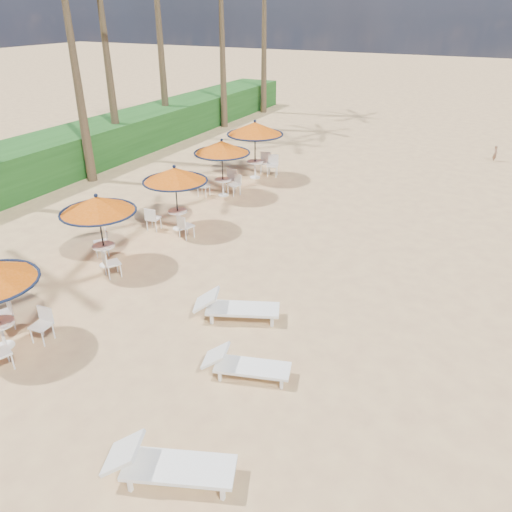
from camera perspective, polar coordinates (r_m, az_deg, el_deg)
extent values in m
plane|color=tan|center=(10.51, -8.77, -16.25)|extent=(160.00, 160.00, 0.00)
cube|color=#194716|center=(25.77, -20.13, 11.27)|extent=(3.00, 40.00, 1.80)
cylinder|color=white|center=(13.00, -26.99, -8.01)|extent=(0.08, 0.08, 0.66)
cylinder|color=black|center=(15.44, -17.26, 2.63)|extent=(0.05, 0.05, 2.22)
cone|color=#CF5712|center=(15.12, -17.70, 5.62)|extent=(2.22, 2.22, 0.48)
torus|color=black|center=(15.20, -17.58, 4.84)|extent=(2.22, 2.22, 0.07)
sphere|color=black|center=(15.03, -17.85, 6.61)|extent=(0.12, 0.12, 0.12)
cylinder|color=white|center=(15.62, -17.03, 1.11)|extent=(0.67, 0.67, 0.04)
cylinder|color=white|center=(15.75, -16.88, 0.07)|extent=(0.08, 0.08, 0.67)
cylinder|color=black|center=(17.53, -9.06, 6.46)|extent=(0.05, 0.05, 2.23)
cone|color=#CF5712|center=(17.25, -9.27, 9.17)|extent=(2.23, 2.23, 0.48)
torus|color=black|center=(17.32, -9.22, 8.47)|extent=(2.23, 2.23, 0.07)
sphere|color=black|center=(17.17, -9.34, 10.07)|extent=(0.12, 0.12, 0.12)
cylinder|color=white|center=(17.70, -8.96, 5.08)|extent=(0.68, 0.68, 0.04)
cylinder|color=white|center=(17.82, -8.89, 4.12)|extent=(0.08, 0.08, 0.68)
cylinder|color=black|center=(20.62, -3.85, 9.91)|extent=(0.05, 0.05, 2.28)
cone|color=#CF5712|center=(20.38, -3.93, 12.31)|extent=(2.28, 2.28, 0.50)
torus|color=black|center=(20.44, -3.91, 11.70)|extent=(2.28, 2.28, 0.07)
sphere|color=black|center=(20.31, -3.95, 13.10)|extent=(0.12, 0.12, 0.12)
cylinder|color=white|center=(20.76, -3.81, 8.69)|extent=(0.69, 0.69, 0.04)
cylinder|color=white|center=(20.86, -3.78, 7.83)|extent=(0.08, 0.08, 0.69)
cylinder|color=black|center=(22.83, -0.11, 11.96)|extent=(0.05, 0.05, 2.52)
cone|color=#CF5712|center=(22.59, -0.11, 14.38)|extent=(2.52, 2.52, 0.55)
torus|color=black|center=(22.65, -0.11, 13.76)|extent=(2.52, 2.52, 0.08)
sphere|color=black|center=(22.53, -0.11, 15.17)|extent=(0.13, 0.13, 0.13)
cylinder|color=white|center=(22.97, -0.11, 10.72)|extent=(0.77, 0.77, 0.04)
cylinder|color=white|center=(23.07, -0.11, 9.86)|extent=(0.09, 0.09, 0.77)
cube|color=white|center=(9.01, -8.77, -22.80)|extent=(1.97, 1.29, 0.08)
cube|color=white|center=(9.07, -14.97, -20.90)|extent=(0.82, 0.85, 0.46)
cube|color=white|center=(9.15, -8.68, -23.51)|extent=(0.07, 0.07, 0.26)
cube|color=white|center=(10.80, -0.40, -12.62)|extent=(1.70, 1.00, 0.07)
cube|color=white|center=(10.82, -4.64, -11.24)|extent=(0.67, 0.71, 0.40)
cube|color=white|center=(10.90, -0.40, -13.23)|extent=(0.06, 0.06, 0.23)
cube|color=white|center=(12.57, -1.52, -6.06)|extent=(1.94, 1.31, 0.08)
cube|color=white|center=(12.56, -5.70, -4.96)|extent=(0.82, 0.85, 0.45)
cube|color=white|center=(12.67, -1.51, -6.71)|extent=(0.06, 0.06, 0.26)
cone|color=brown|center=(23.02, -19.94, 19.47)|extent=(0.44, 0.44, 9.51)
cone|color=brown|center=(26.24, -16.62, 20.65)|extent=(0.44, 0.44, 9.51)
cone|color=brown|center=(30.57, -10.96, 23.65)|extent=(0.44, 0.44, 11.29)
cone|color=brown|center=(32.80, -3.87, 22.61)|extent=(0.44, 0.44, 9.45)
cone|color=brown|center=(37.62, 0.93, 23.77)|extent=(0.44, 0.44, 10.20)
imported|color=brown|center=(28.38, 25.69, 10.57)|extent=(0.22, 0.32, 0.83)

